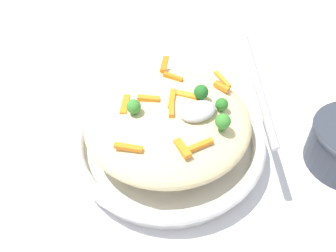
# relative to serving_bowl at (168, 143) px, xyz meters

# --- Properties ---
(ground_plane) EXTENTS (2.40, 2.40, 0.00)m
(ground_plane) POSITION_rel_serving_bowl_xyz_m (0.00, 0.00, -0.03)
(ground_plane) COLOR silver
(serving_bowl) EXTENTS (0.31, 0.31, 0.05)m
(serving_bowl) POSITION_rel_serving_bowl_xyz_m (0.00, 0.00, 0.00)
(serving_bowl) COLOR white
(serving_bowl) RESTS_ON ground_plane
(pasta_mound) EXTENTS (0.26, 0.25, 0.07)m
(pasta_mound) POSITION_rel_serving_bowl_xyz_m (0.00, 0.00, 0.05)
(pasta_mound) COLOR beige
(pasta_mound) RESTS_ON serving_bowl
(carrot_piece_0) EXTENTS (0.01, 0.03, 0.01)m
(carrot_piece_0) POSITION_rel_serving_bowl_xyz_m (-0.02, -0.08, 0.08)
(carrot_piece_0) COLOR orange
(carrot_piece_0) RESTS_ON pasta_mound
(carrot_piece_1) EXTENTS (0.03, 0.03, 0.01)m
(carrot_piece_1) POSITION_rel_serving_bowl_xyz_m (-0.02, 0.03, 0.08)
(carrot_piece_1) COLOR orange
(carrot_piece_1) RESTS_ON pasta_mound
(carrot_piece_2) EXTENTS (0.02, 0.03, 0.01)m
(carrot_piece_2) POSITION_rel_serving_bowl_xyz_m (0.04, 0.06, 0.08)
(carrot_piece_2) COLOR orange
(carrot_piece_2) RESTS_ON pasta_mound
(carrot_piece_3) EXTENTS (0.04, 0.04, 0.01)m
(carrot_piece_3) POSITION_rel_serving_bowl_xyz_m (0.03, 0.01, 0.08)
(carrot_piece_3) COLOR orange
(carrot_piece_3) RESTS_ON pasta_mound
(carrot_piece_4) EXTENTS (0.02, 0.03, 0.01)m
(carrot_piece_4) POSITION_rel_serving_bowl_xyz_m (0.10, -0.00, 0.08)
(carrot_piece_4) COLOR orange
(carrot_piece_4) RESTS_ON pasta_mound
(carrot_piece_5) EXTENTS (0.02, 0.03, 0.01)m
(carrot_piece_5) POSITION_rel_serving_bowl_xyz_m (0.00, -0.01, 0.08)
(carrot_piece_5) COLOR orange
(carrot_piece_5) RESTS_ON pasta_mound
(carrot_piece_6) EXTENTS (0.03, 0.04, 0.01)m
(carrot_piece_6) POSITION_rel_serving_bowl_xyz_m (-0.05, 0.04, 0.08)
(carrot_piece_6) COLOR orange
(carrot_piece_6) RESTS_ON pasta_mound
(carrot_piece_7) EXTENTS (0.01, 0.04, 0.01)m
(carrot_piece_7) POSITION_rel_serving_bowl_xyz_m (0.11, 0.01, 0.08)
(carrot_piece_7) COLOR orange
(carrot_piece_7) RESTS_ON pasta_mound
(carrot_piece_8) EXTENTS (0.03, 0.04, 0.01)m
(carrot_piece_8) POSITION_rel_serving_bowl_xyz_m (0.05, 0.10, 0.08)
(carrot_piece_8) COLOR orange
(carrot_piece_8) RESTS_ON pasta_mound
(carrot_piece_9) EXTENTS (0.04, 0.01, 0.01)m
(carrot_piece_9) POSITION_rel_serving_bowl_xyz_m (0.00, -0.09, 0.08)
(carrot_piece_9) COLOR orange
(carrot_piece_9) RESTS_ON pasta_mound
(carrot_piece_10) EXTENTS (0.03, 0.03, 0.01)m
(carrot_piece_10) POSITION_rel_serving_bowl_xyz_m (-0.09, -0.04, 0.08)
(carrot_piece_10) COLOR orange
(carrot_piece_10) RESTS_ON pasta_mound
(carrot_piece_11) EXTENTS (0.03, 0.04, 0.01)m
(carrot_piece_11) POSITION_rel_serving_bowl_xyz_m (0.01, 0.01, 0.08)
(carrot_piece_11) COLOR orange
(carrot_piece_11) RESTS_ON pasta_mound
(broccoli_floret_0) EXTENTS (0.02, 0.02, 0.03)m
(broccoli_floret_0) POSITION_rel_serving_bowl_xyz_m (-0.05, 0.01, 0.09)
(broccoli_floret_0) COLOR #377928
(broccoli_floret_0) RESTS_ON pasta_mound
(broccoli_floret_1) EXTENTS (0.02, 0.02, 0.03)m
(broccoli_floret_1) POSITION_rel_serving_bowl_xyz_m (0.04, -0.07, 0.09)
(broccoli_floret_1) COLOR #377928
(broccoli_floret_1) RESTS_ON pasta_mound
(broccoli_floret_2) EXTENTS (0.02, 0.02, 0.02)m
(broccoli_floret_2) POSITION_rel_serving_bowl_xyz_m (0.07, -0.04, 0.09)
(broccoli_floret_2) COLOR #296820
(broccoli_floret_2) RESTS_ON pasta_mound
(broccoli_floret_3) EXTENTS (0.02, 0.02, 0.03)m
(broccoli_floret_3) POSITION_rel_serving_bowl_xyz_m (0.05, -0.01, 0.09)
(broccoli_floret_3) COLOR #205B1C
(broccoli_floret_3) RESTS_ON pasta_mound
(serving_spoon) EXTENTS (0.15, 0.17, 0.07)m
(serving_spoon) POSITION_rel_serving_bowl_xyz_m (0.06, -0.05, 0.10)
(serving_spoon) COLOR #B7B7BC
(serving_spoon) RESTS_ON pasta_mound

